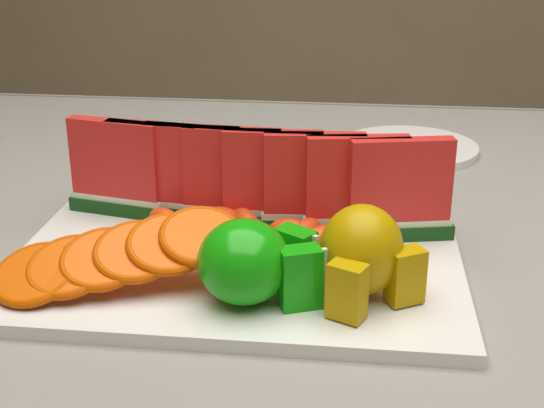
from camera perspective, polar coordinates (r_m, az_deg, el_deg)
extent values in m
cube|color=#523822|center=(0.77, 2.45, -3.60)|extent=(1.40, 0.90, 0.03)
cube|color=gray|center=(0.77, 2.47, -2.32)|extent=(1.52, 1.02, 0.01)
cube|color=gray|center=(1.27, 4.14, 3.22)|extent=(1.52, 0.01, 0.20)
cube|color=silver|center=(0.70, -2.47, -3.98)|extent=(0.40, 0.30, 0.01)
ellipsoid|color=#399218|center=(0.60, -2.14, -4.36)|extent=(0.08, 0.08, 0.07)
cube|color=#399218|center=(0.59, 2.13, -5.58)|extent=(0.04, 0.03, 0.05)
cube|color=beige|center=(0.59, 2.71, -5.61)|extent=(0.03, 0.01, 0.05)
cube|color=#399218|center=(0.62, 1.75, -4.07)|extent=(0.04, 0.03, 0.05)
cube|color=beige|center=(0.62, 2.30, -4.09)|extent=(0.03, 0.02, 0.05)
ellipsoid|color=#B56A06|center=(0.61, 6.76, -3.45)|extent=(0.07, 0.07, 0.07)
cube|color=#B56A06|center=(0.58, 5.67, -6.53)|extent=(0.03, 0.03, 0.04)
cube|color=#B56A06|center=(0.61, 10.01, -5.35)|extent=(0.03, 0.03, 0.04)
cylinder|color=silver|center=(1.02, 10.28, 4.18)|extent=(0.19, 0.19, 0.01)
cube|color=silver|center=(0.98, -12.41, 3.17)|extent=(0.10, 0.16, 0.00)
cube|color=silver|center=(1.06, -11.16, 4.71)|extent=(0.02, 0.04, 0.00)
cube|color=silver|center=(1.06, -10.90, 4.71)|extent=(0.02, 0.04, 0.00)
cube|color=silver|center=(1.06, -10.64, 4.70)|extent=(0.02, 0.04, 0.00)
cube|color=#0F4017|center=(0.79, -11.44, -0.20)|extent=(0.11, 0.04, 0.01)
cube|color=silver|center=(0.78, -11.50, 0.47)|extent=(0.10, 0.04, 0.01)
cube|color=red|center=(0.77, -11.73, 3.38)|extent=(0.10, 0.04, 0.08)
cube|color=#0F4017|center=(0.77, -8.71, -0.45)|extent=(0.11, 0.04, 0.01)
cube|color=silver|center=(0.77, -8.75, 0.24)|extent=(0.10, 0.03, 0.01)
cube|color=red|center=(0.75, -8.93, 3.20)|extent=(0.10, 0.03, 0.08)
cube|color=#0F4017|center=(0.76, -5.88, -0.71)|extent=(0.11, 0.03, 0.01)
cube|color=silver|center=(0.76, -5.91, -0.01)|extent=(0.10, 0.03, 0.01)
cube|color=red|center=(0.74, -6.03, 3.00)|extent=(0.10, 0.02, 0.08)
cube|color=#0F4017|center=(0.75, -2.95, -0.98)|extent=(0.11, 0.02, 0.01)
cube|color=silver|center=(0.74, -2.97, -0.27)|extent=(0.10, 0.02, 0.01)
cube|color=red|center=(0.73, -3.03, 2.79)|extent=(0.10, 0.02, 0.08)
cube|color=#0F4017|center=(0.74, 0.05, -1.25)|extent=(0.11, 0.02, 0.01)
cube|color=silver|center=(0.74, 0.05, -0.53)|extent=(0.10, 0.02, 0.01)
cube|color=red|center=(0.72, 0.06, 2.56)|extent=(0.10, 0.02, 0.08)
cube|color=#0F4017|center=(0.73, 3.13, -1.52)|extent=(0.11, 0.03, 0.01)
cube|color=silver|center=(0.73, 3.14, -0.80)|extent=(0.10, 0.03, 0.01)
cube|color=red|center=(0.71, 3.21, 2.32)|extent=(0.10, 0.02, 0.08)
cube|color=#0F4017|center=(0.73, 6.25, -1.79)|extent=(0.11, 0.04, 0.01)
cube|color=silver|center=(0.72, 6.29, -1.06)|extent=(0.10, 0.03, 0.01)
cube|color=red|center=(0.71, 6.42, 2.06)|extent=(0.10, 0.03, 0.08)
cube|color=#0F4017|center=(0.72, 9.41, -2.06)|extent=(0.11, 0.04, 0.01)
cube|color=silver|center=(0.72, 9.46, -1.33)|extent=(0.10, 0.04, 0.01)
cube|color=red|center=(0.71, 9.67, 1.80)|extent=(0.10, 0.04, 0.08)
cylinder|color=#D15014|center=(0.65, -17.38, -5.06)|extent=(0.08, 0.07, 0.03)
torus|color=#BB4E00|center=(0.65, -17.38, -5.06)|extent=(0.09, 0.08, 0.03)
cylinder|color=#D15014|center=(0.64, -15.02, -4.56)|extent=(0.07, 0.07, 0.03)
torus|color=#BB4E00|center=(0.64, -15.02, -4.56)|extent=(0.08, 0.08, 0.03)
cylinder|color=#D15014|center=(0.64, -12.61, -4.04)|extent=(0.07, 0.06, 0.03)
torus|color=#BB4E00|center=(0.64, -12.61, -4.04)|extent=(0.07, 0.07, 0.03)
cylinder|color=#D15014|center=(0.63, -10.19, -3.51)|extent=(0.07, 0.07, 0.03)
torus|color=#BB4E00|center=(0.63, -10.19, -3.51)|extent=(0.08, 0.08, 0.03)
cylinder|color=#D15014|center=(0.63, -7.75, -2.97)|extent=(0.08, 0.08, 0.03)
torus|color=#BB4E00|center=(0.63, -7.75, -2.97)|extent=(0.09, 0.09, 0.03)
cylinder|color=#D15014|center=(0.63, -5.31, -2.43)|extent=(0.08, 0.08, 0.03)
torus|color=#BB4E00|center=(0.63, -5.31, -2.43)|extent=(0.09, 0.09, 0.03)
cylinder|color=#D15014|center=(0.83, -7.89, 1.68)|extent=(0.08, 0.08, 0.03)
torus|color=#BB4E00|center=(0.83, -7.89, 1.68)|extent=(0.09, 0.09, 0.03)
cylinder|color=#D15014|center=(0.82, -4.63, 1.75)|extent=(0.09, 0.09, 0.03)
torus|color=#BB4E00|center=(0.82, -4.63, 1.75)|extent=(0.10, 0.10, 0.03)
cylinder|color=#D15014|center=(0.81, -1.30, 1.82)|extent=(0.09, 0.09, 0.03)
torus|color=#BB4E00|center=(0.81, -1.30, 1.82)|extent=(0.10, 0.10, 0.03)
cylinder|color=#D15014|center=(0.80, 2.09, 1.88)|extent=(0.10, 0.10, 0.03)
torus|color=#BB4E00|center=(0.80, 2.09, 1.88)|extent=(0.11, 0.11, 0.03)
cylinder|color=#D15014|center=(0.80, 5.53, 1.94)|extent=(0.10, 0.10, 0.03)
torus|color=#BB4E00|center=(0.80, 5.53, 1.94)|extent=(0.12, 0.12, 0.03)
cylinder|color=#D15014|center=(0.80, 8.97, 1.99)|extent=(0.11, 0.11, 0.03)
torus|color=#BB4E00|center=(0.80, 8.97, 1.99)|extent=(0.12, 0.12, 0.03)
ellipsoid|color=orange|center=(0.73, -8.06, -1.31)|extent=(0.05, 0.04, 0.03)
ellipsoid|color=orange|center=(0.71, -7.16, -1.84)|extent=(0.02, 0.04, 0.03)
ellipsoid|color=orange|center=(0.73, -3.98, -1.19)|extent=(0.04, 0.02, 0.03)
ellipsoid|color=orange|center=(0.72, -2.03, -1.40)|extent=(0.04, 0.05, 0.03)
ellipsoid|color=orange|center=(0.70, -1.35, -2.23)|extent=(0.03, 0.05, 0.03)
ellipsoid|color=orange|center=(0.70, 1.38, -2.14)|extent=(0.04, 0.03, 0.03)
ellipsoid|color=orange|center=(0.70, 2.59, -2.17)|extent=(0.04, 0.05, 0.03)
ellipsoid|color=orange|center=(0.69, 3.73, -2.69)|extent=(0.04, 0.05, 0.03)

